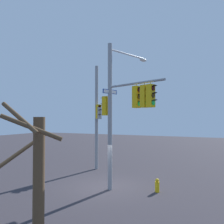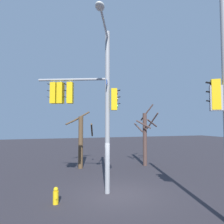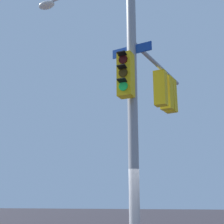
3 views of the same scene
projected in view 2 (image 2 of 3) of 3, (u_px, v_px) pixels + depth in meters
ground_plane at (117, 194)px, 10.20m from camera, size 80.00×80.00×0.00m
main_signal_pole_assembly at (91, 97)px, 10.48m from camera, size 4.57×4.05×8.27m
secondary_pole_assembly at (223, 103)px, 7.41m from camera, size 0.60×0.73×8.19m
fire_hydrant at (56, 196)px, 8.94m from camera, size 0.38×0.24×0.73m
bare_tree_behind_pole at (145, 136)px, 17.25m from camera, size 1.94×1.90×5.15m
bare_tree_across_street at (81, 139)px, 16.22m from camera, size 2.29×2.30×4.50m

